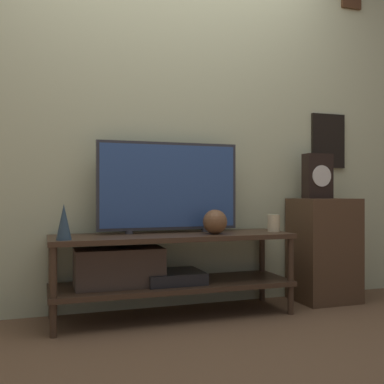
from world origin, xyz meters
The scene contains 9 objects.
ground_plane centered at (0.00, 0.00, 0.00)m, with size 12.00×12.00×0.00m, color brown.
wall_back centered at (0.00, 0.54, 1.35)m, with size 6.40×0.08×2.70m.
media_console centered at (-0.12, 0.26, 0.32)m, with size 1.50×0.45×0.51m.
television centered at (0.00, 0.36, 0.81)m, with size 0.92×0.05×0.58m.
vase_slim_bronze centered at (-0.66, 0.12, 0.61)m, with size 0.08×0.08×0.20m.
vase_round_glass centered at (0.25, 0.19, 0.59)m, with size 0.15×0.15×0.15m.
candle_jar centered at (0.68, 0.22, 0.57)m, with size 0.08×0.08×0.11m.
side_table centered at (1.13, 0.31, 0.36)m, with size 0.41×0.36×0.73m.
mantel_clock centered at (1.10, 0.34, 0.89)m, with size 0.20×0.11×0.32m.
Camera 1 is at (-0.78, -2.42, 0.77)m, focal length 42.00 mm.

